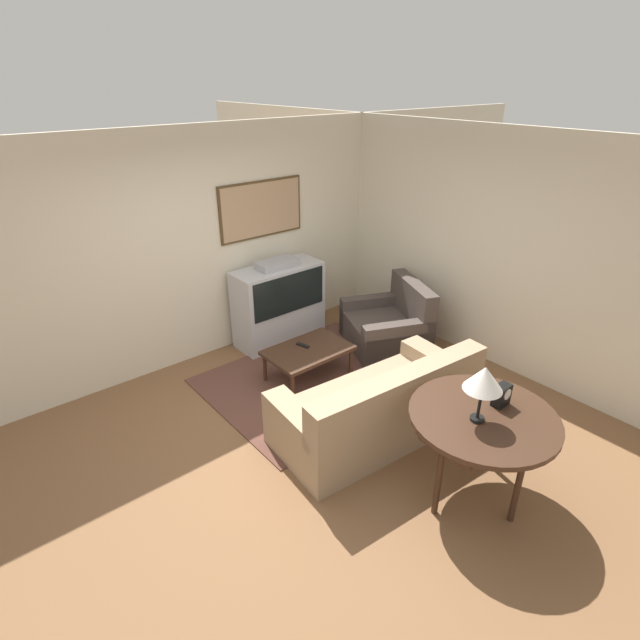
# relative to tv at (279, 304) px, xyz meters

# --- Properties ---
(ground_plane) EXTENTS (12.00, 12.00, 0.00)m
(ground_plane) POSITION_rel_tv_xyz_m (-0.94, -1.79, -0.52)
(ground_plane) COLOR brown
(wall_back) EXTENTS (12.00, 0.10, 2.70)m
(wall_back) POSITION_rel_tv_xyz_m (-0.93, 0.34, 0.83)
(wall_back) COLOR beige
(wall_back) RESTS_ON ground_plane
(wall_right) EXTENTS (0.06, 12.00, 2.70)m
(wall_right) POSITION_rel_tv_xyz_m (1.69, -1.79, 0.83)
(wall_right) COLOR beige
(wall_right) RESTS_ON ground_plane
(area_rug) EXTENTS (2.32, 1.89, 0.01)m
(area_rug) POSITION_rel_tv_xyz_m (-0.27, -1.05, -0.51)
(area_rug) COLOR brown
(area_rug) RESTS_ON ground_plane
(tv) EXTENTS (1.15, 0.49, 1.11)m
(tv) POSITION_rel_tv_xyz_m (0.00, 0.00, 0.00)
(tv) COLOR #B7B7BC
(tv) RESTS_ON ground_plane
(couch) EXTENTS (2.03, 1.08, 0.83)m
(couch) POSITION_rel_tv_xyz_m (-0.39, -2.17, -0.23)
(couch) COLOR #9E8466
(couch) RESTS_ON ground_plane
(armchair) EXTENTS (1.22, 1.27, 0.85)m
(armchair) POSITION_rel_tv_xyz_m (0.98, -1.01, -0.25)
(armchair) COLOR #473D38
(armchair) RESTS_ON ground_plane
(coffee_table) EXTENTS (0.94, 0.62, 0.38)m
(coffee_table) POSITION_rel_tv_xyz_m (-0.29, -0.96, -0.18)
(coffee_table) COLOR #3D2619
(coffee_table) RESTS_ON ground_plane
(console_table) EXTENTS (1.15, 1.15, 0.80)m
(console_table) POSITION_rel_tv_xyz_m (-0.33, -3.22, 0.21)
(console_table) COLOR #3D2619
(console_table) RESTS_ON ground_plane
(table_lamp) EXTENTS (0.29, 0.29, 0.47)m
(table_lamp) POSITION_rel_tv_xyz_m (-0.43, -3.21, 0.65)
(table_lamp) COLOR black
(table_lamp) RESTS_ON console_table
(mantel_clock) EXTENTS (0.14, 0.10, 0.18)m
(mantel_clock) POSITION_rel_tv_xyz_m (-0.12, -3.21, 0.37)
(mantel_clock) COLOR black
(mantel_clock) RESTS_ON console_table
(remote) EXTENTS (0.08, 0.17, 0.02)m
(remote) POSITION_rel_tv_xyz_m (-0.29, -0.87, -0.13)
(remote) COLOR black
(remote) RESTS_ON coffee_table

